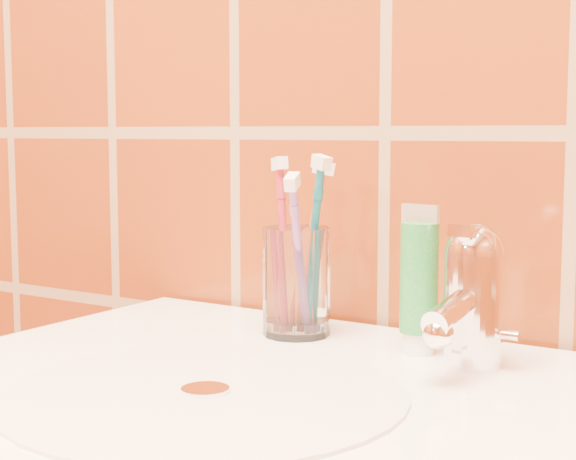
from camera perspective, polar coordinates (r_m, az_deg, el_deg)
The scene contains 7 objects.
glass_tumbler at distance 0.84m, azimuth 0.55°, elevation -3.35°, with size 0.06×0.06×0.10m, color white.
toothpaste_tube at distance 0.77m, azimuth 8.47°, elevation -3.50°, with size 0.04×0.03×0.13m.
faucet at distance 0.74m, azimuth 11.79°, elevation -3.89°, with size 0.05×0.11×0.12m.
toothbrush_0 at distance 0.83m, azimuth 1.60°, elevation -1.12°, with size 0.05×0.04×0.18m, color #0D6072, non-canonical shape.
toothbrush_1 at distance 0.84m, azimuth -0.28°, elevation -1.07°, with size 0.04×0.04×0.18m, color #A22234, non-canonical shape.
toothbrush_2 at distance 0.81m, azimuth 0.71°, elevation -1.85°, with size 0.04×0.07×0.16m, color #854DA5, non-canonical shape.
toothbrush_3 at distance 0.84m, azimuth 1.38°, elevation -1.18°, with size 0.04×0.04×0.17m, color #BE3A28, non-canonical shape.
Camera 1 is at (0.39, 0.41, 1.04)m, focal length 55.00 mm.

